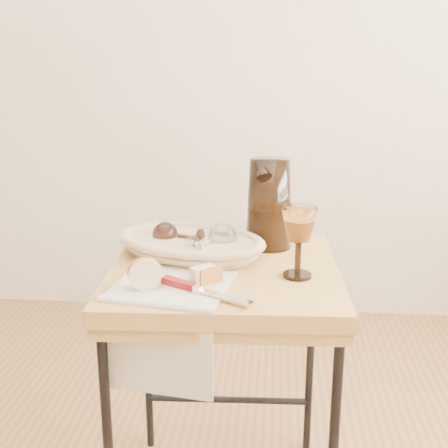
# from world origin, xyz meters

# --- Properties ---
(wall_back) EXTENTS (3.60, 0.00, 2.70)m
(wall_back) POSITION_xyz_m (0.00, 1.80, 1.35)
(wall_back) COLOR #C7B496
(wall_back) RESTS_ON ground
(side_table) EXTENTS (0.61, 0.61, 0.74)m
(side_table) POSITION_xyz_m (0.31, 0.41, 0.37)
(side_table) COLOR brown
(side_table) RESTS_ON floor
(tea_towel) EXTENTS (0.30, 0.28, 0.01)m
(tea_towel) POSITION_xyz_m (0.19, 0.26, 0.75)
(tea_towel) COLOR beige
(tea_towel) RESTS_ON side_table
(bread_basket) EXTENTS (0.43, 0.35, 0.05)m
(bread_basket) POSITION_xyz_m (0.21, 0.49, 0.77)
(bread_basket) COLOR #A17E58
(bread_basket) RESTS_ON side_table
(goblet_lying_a) EXTENTS (0.13, 0.10, 0.07)m
(goblet_lying_a) POSITION_xyz_m (0.17, 0.51, 0.79)
(goblet_lying_a) COLOR #432118
(goblet_lying_a) RESTS_ON bread_basket
(goblet_lying_b) EXTENTS (0.14, 0.15, 0.08)m
(goblet_lying_b) POSITION_xyz_m (0.26, 0.47, 0.79)
(goblet_lying_b) COLOR white
(goblet_lying_b) RESTS_ON bread_basket
(pitcher) EXTENTS (0.26, 0.30, 0.29)m
(pitcher) POSITION_xyz_m (0.41, 0.59, 0.87)
(pitcher) COLOR black
(pitcher) RESTS_ON side_table
(wine_goblet) EXTENTS (0.10, 0.10, 0.18)m
(wine_goblet) POSITION_xyz_m (0.49, 0.35, 0.83)
(wine_goblet) COLOR white
(wine_goblet) RESTS_ON side_table
(apple_half) EXTENTS (0.09, 0.06, 0.07)m
(apple_half) POSITION_xyz_m (0.13, 0.24, 0.79)
(apple_half) COLOR #B12914
(apple_half) RESTS_ON tea_towel
(apple_wedge) EXTENTS (0.07, 0.06, 0.04)m
(apple_wedge) POSITION_xyz_m (0.27, 0.28, 0.77)
(apple_wedge) COLOR beige
(apple_wedge) RESTS_ON tea_towel
(table_knife) EXTENTS (0.22, 0.14, 0.02)m
(table_knife) POSITION_xyz_m (0.27, 0.22, 0.76)
(table_knife) COLOR silver
(table_knife) RESTS_ON tea_towel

